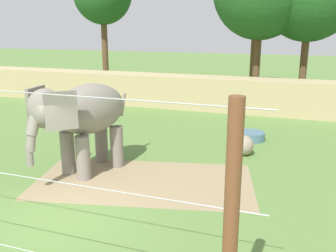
{
  "coord_description": "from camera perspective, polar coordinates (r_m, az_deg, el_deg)",
  "views": [
    {
      "loc": [
        5.24,
        -6.88,
        4.51
      ],
      "look_at": [
        1.35,
        4.11,
        1.4
      ],
      "focal_mm": 39.54,
      "sensor_mm": 36.0,
      "label": 1
    }
  ],
  "objects": [
    {
      "name": "ground_plane",
      "position": [
        9.76,
        -16.15,
        -13.25
      ],
      "size": [
        120.0,
        120.0,
        0.0
      ],
      "primitive_type": "plane",
      "color": "#5B7F3D"
    },
    {
      "name": "embankment_wall",
      "position": [
        21.28,
        5.0,
        5.16
      ],
      "size": [
        36.0,
        1.8,
        1.83
      ],
      "primitive_type": "cube",
      "color": "tan",
      "rests_on": "ground"
    },
    {
      "name": "enrichment_ball",
      "position": [
        13.73,
        11.54,
        -2.9
      ],
      "size": [
        0.75,
        0.75,
        0.75
      ],
      "primitive_type": "sphere",
      "color": "gray",
      "rests_on": "ground"
    },
    {
      "name": "dirt_patch",
      "position": [
        11.37,
        -3.73,
        -8.45
      ],
      "size": [
        7.11,
        4.77,
        0.01
      ],
      "primitive_type": "cube",
      "rotation": [
        0.0,
        0.0,
        0.23
      ],
      "color": "#937F5B",
      "rests_on": "ground"
    },
    {
      "name": "elephant",
      "position": [
        11.74,
        -12.93,
        1.75
      ],
      "size": [
        2.26,
        3.73,
        2.88
      ],
      "color": "gray",
      "rests_on": "ground"
    },
    {
      "name": "water_tub",
      "position": [
        15.65,
        12.71,
        -1.49
      ],
      "size": [
        1.1,
        1.1,
        0.35
      ],
      "color": "slate",
      "rests_on": "ground"
    }
  ]
}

